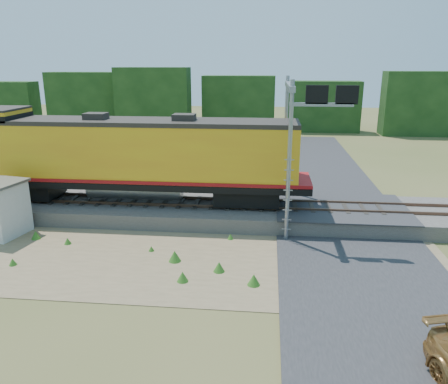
# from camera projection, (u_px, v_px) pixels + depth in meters

# --- Properties ---
(ground) EXTENTS (140.00, 140.00, 0.00)m
(ground) POSITION_uv_depth(u_px,v_px,m) (196.00, 265.00, 18.78)
(ground) COLOR #475123
(ground) RESTS_ON ground
(ballast) EXTENTS (70.00, 5.00, 0.80)m
(ballast) POSITION_uv_depth(u_px,v_px,m) (213.00, 211.00, 24.38)
(ballast) COLOR slate
(ballast) RESTS_ON ground
(rails) EXTENTS (70.00, 1.54, 0.16)m
(rails) POSITION_uv_depth(u_px,v_px,m) (213.00, 202.00, 24.24)
(rails) COLOR brown
(rails) RESTS_ON ballast
(dirt_shoulder) EXTENTS (26.00, 8.00, 0.03)m
(dirt_shoulder) POSITION_uv_depth(u_px,v_px,m) (153.00, 257.00, 19.44)
(dirt_shoulder) COLOR #8C7754
(dirt_shoulder) RESTS_ON ground
(road) EXTENTS (7.00, 66.00, 0.86)m
(road) POSITION_uv_depth(u_px,v_px,m) (359.00, 262.00, 18.78)
(road) COLOR #38383A
(road) RESTS_ON ground
(tree_line_north) EXTENTS (130.00, 3.00, 6.50)m
(tree_line_north) POSITION_uv_depth(u_px,v_px,m) (245.00, 107.00, 54.12)
(tree_line_north) COLOR #163513
(tree_line_north) RESTS_ON ground
(weed_clumps) EXTENTS (15.00, 6.20, 0.56)m
(weed_clumps) POSITION_uv_depth(u_px,v_px,m) (118.00, 260.00, 19.21)
(weed_clumps) COLOR #336D1F
(weed_clumps) RESTS_ON ground
(locomotive) EXTENTS (19.35, 2.95, 4.99)m
(locomotive) POSITION_uv_depth(u_px,v_px,m) (128.00, 156.00, 23.98)
(locomotive) COLOR black
(locomotive) RESTS_ON rails
(signal_gantry) EXTENTS (3.03, 6.20, 7.64)m
(signal_gantry) POSITION_uv_depth(u_px,v_px,m) (297.00, 118.00, 21.79)
(signal_gantry) COLOR gray
(signal_gantry) RESTS_ON ground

